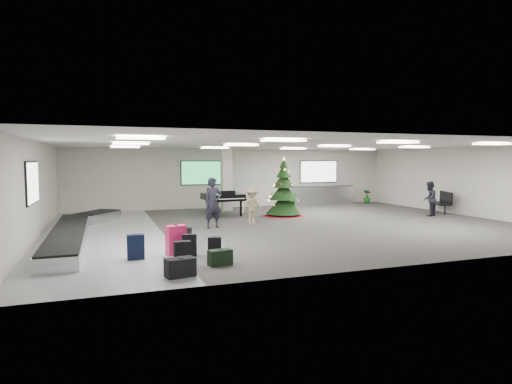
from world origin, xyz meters
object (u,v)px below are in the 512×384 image
object	(u,v)px
baggage_carousel	(76,231)
potted_plant_left	(293,200)
pink_suitcase	(176,240)
potted_plant_right	(367,197)
grand_piano	(223,197)
bench	(442,201)
service_counter	(321,195)
traveler_a	(213,203)
traveler_bench	(429,199)
christmas_tree	(284,196)
traveler_b	(252,206)

from	to	relation	value
baggage_carousel	potted_plant_left	size ratio (longest dim) A/B	13.51
pink_suitcase	potted_plant_right	bearing A→B (deg)	22.75
grand_piano	bench	size ratio (longest dim) A/B	1.25
service_counter	potted_plant_left	size ratio (longest dim) A/B	5.64
bench	potted_plant_left	xyz separation A→B (m)	(-5.53, 5.32, -0.24)
baggage_carousel	traveler_a	world-z (taller)	traveler_a
pink_suitcase	potted_plant_right	world-z (taller)	pink_suitcase
traveler_a	traveler_bench	size ratio (longest dim) A/B	1.20
christmas_tree	traveler_a	bearing A→B (deg)	-149.11
traveler_bench	grand_piano	bearing A→B (deg)	-52.09
pink_suitcase	grand_piano	bearing A→B (deg)	50.85
grand_piano	traveler_bench	size ratio (longest dim) A/B	1.36
bench	traveler_a	size ratio (longest dim) A/B	0.91
traveler_b	potted_plant_left	size ratio (longest dim) A/B	2.10
service_counter	traveler_a	bearing A→B (deg)	-141.64
pink_suitcase	grand_piano	size ratio (longest dim) A/B	0.38
service_counter	grand_piano	xyz separation A→B (m)	(-6.67, -2.82, 0.30)
traveler_a	potted_plant_left	distance (m)	8.63
baggage_carousel	pink_suitcase	distance (m)	4.66
bench	potted_plant_left	bearing A→B (deg)	159.69
christmas_tree	bench	bearing A→B (deg)	-11.76
christmas_tree	traveler_b	xyz separation A→B (m)	(-2.24, -2.00, -0.19)
pink_suitcase	traveler_bench	xyz separation A→B (m)	(12.27, 4.13, 0.40)
baggage_carousel	traveler_b	world-z (taller)	traveler_b
christmas_tree	potted_plant_left	distance (m)	4.34
traveler_b	traveler_bench	size ratio (longest dim) A/B	0.94
potted_plant_left	christmas_tree	bearing A→B (deg)	-120.51
baggage_carousel	potted_plant_left	world-z (taller)	potted_plant_left
bench	potted_plant_left	size ratio (longest dim) A/B	2.44
pink_suitcase	potted_plant_left	world-z (taller)	pink_suitcase
baggage_carousel	christmas_tree	world-z (taller)	christmas_tree
grand_piano	potted_plant_left	size ratio (longest dim) A/B	3.04
baggage_carousel	traveler_bench	size ratio (longest dim) A/B	6.06
traveler_bench	baggage_carousel	bearing A→B (deg)	-28.83
service_counter	potted_plant_left	bearing A→B (deg)	-171.29
traveler_b	traveler_a	bearing A→B (deg)	-179.99
grand_piano	bench	xyz separation A→B (m)	(10.29, -2.79, -0.25)
baggage_carousel	traveler_a	bearing A→B (deg)	4.53
potted_plant_right	service_counter	bearing A→B (deg)	171.48
service_counter	bench	size ratio (longest dim) A/B	2.31
potted_plant_left	potted_plant_right	distance (m)	4.78
pink_suitcase	traveler_bench	world-z (taller)	traveler_bench
traveler_a	grand_piano	bearing A→B (deg)	59.77
grand_piano	bench	bearing A→B (deg)	-18.88
christmas_tree	traveler_bench	xyz separation A→B (m)	(6.27, -2.37, -0.14)
pink_suitcase	service_counter	bearing A→B (deg)	31.03
christmas_tree	bench	distance (m)	7.88
service_counter	potted_plant_left	distance (m)	1.94
traveler_bench	christmas_tree	bearing A→B (deg)	-50.92
bench	traveler_a	distance (m)	11.67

